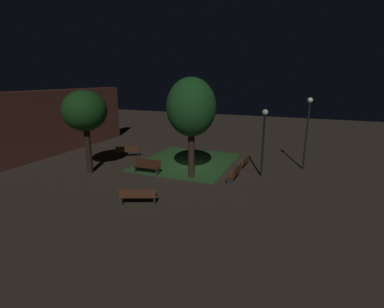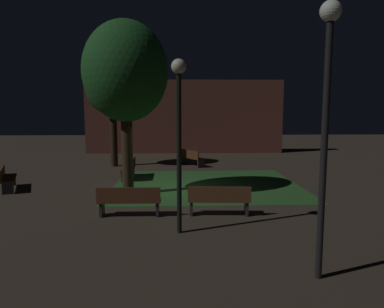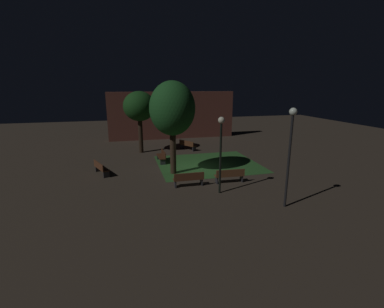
{
  "view_description": "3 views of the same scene",
  "coord_description": "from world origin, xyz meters",
  "px_view_note": "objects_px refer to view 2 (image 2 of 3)",
  "views": [
    {
      "loc": [
        -17.35,
        -7.01,
        6.04
      ],
      "look_at": [
        0.81,
        0.33,
        0.77
      ],
      "focal_mm": 26.41,
      "sensor_mm": 36.0,
      "label": 1
    },
    {
      "loc": [
        0.16,
        -13.09,
        3.03
      ],
      "look_at": [
        0.66,
        0.93,
        1.27
      ],
      "focal_mm": 32.56,
      "sensor_mm": 36.0,
      "label": 2
    },
    {
      "loc": [
        -4.83,
        -18.02,
        5.83
      ],
      "look_at": [
        -0.04,
        0.8,
        0.89
      ],
      "focal_mm": 25.37,
      "sensor_mm": 36.0,
      "label": 3
    }
  ],
  "objects_px": {
    "bench_path_side": "(130,168)",
    "bench_front_right": "(7,177)",
    "lamp_post_path_center": "(327,97)",
    "bench_by_lamp": "(219,199)",
    "bench_front_left": "(191,157)",
    "tree_tall_center": "(125,73)",
    "bench_near_trees": "(129,200)",
    "lamp_post_near_wall": "(179,116)",
    "tree_near_wall": "(112,92)"
  },
  "relations": [
    {
      "from": "bench_path_side",
      "to": "bench_front_right",
      "type": "distance_m",
      "value": 4.87
    },
    {
      "from": "lamp_post_path_center",
      "to": "bench_path_side",
      "type": "bearing_deg",
      "value": 116.55
    },
    {
      "from": "bench_path_side",
      "to": "bench_front_right",
      "type": "height_order",
      "value": "same"
    },
    {
      "from": "bench_by_lamp",
      "to": "bench_front_left",
      "type": "distance_m",
      "value": 9.16
    },
    {
      "from": "lamp_post_path_center",
      "to": "bench_by_lamp",
      "type": "bearing_deg",
      "value": 109.85
    },
    {
      "from": "bench_front_left",
      "to": "tree_tall_center",
      "type": "relative_size",
      "value": 0.29
    },
    {
      "from": "bench_near_trees",
      "to": "lamp_post_near_wall",
      "type": "xyz_separation_m",
      "value": [
        1.43,
        -1.37,
        2.43
      ]
    },
    {
      "from": "bench_path_side",
      "to": "bench_front_left",
      "type": "height_order",
      "value": "same"
    },
    {
      "from": "tree_near_wall",
      "to": "lamp_post_path_center",
      "type": "distance_m",
      "value": 14.41
    },
    {
      "from": "bench_front_left",
      "to": "lamp_post_near_wall",
      "type": "height_order",
      "value": "lamp_post_near_wall"
    },
    {
      "from": "bench_front_left",
      "to": "lamp_post_near_wall",
      "type": "bearing_deg",
      "value": -93.52
    },
    {
      "from": "bench_near_trees",
      "to": "tree_near_wall",
      "type": "height_order",
      "value": "tree_near_wall"
    },
    {
      "from": "bench_by_lamp",
      "to": "bench_front_right",
      "type": "bearing_deg",
      "value": 155.28
    },
    {
      "from": "bench_front_right",
      "to": "tree_tall_center",
      "type": "xyz_separation_m",
      "value": [
        4.75,
        -0.89,
        3.85
      ]
    },
    {
      "from": "bench_path_side",
      "to": "tree_tall_center",
      "type": "relative_size",
      "value": 0.3
    },
    {
      "from": "bench_by_lamp",
      "to": "tree_near_wall",
      "type": "bearing_deg",
      "value": 117.06
    },
    {
      "from": "tree_near_wall",
      "to": "bench_path_side",
      "type": "bearing_deg",
      "value": -69.25
    },
    {
      "from": "lamp_post_near_wall",
      "to": "bench_near_trees",
      "type": "bearing_deg",
      "value": 136.24
    },
    {
      "from": "bench_near_trees",
      "to": "tree_tall_center",
      "type": "distance_m",
      "value": 4.72
    },
    {
      "from": "bench_path_side",
      "to": "tree_near_wall",
      "type": "xyz_separation_m",
      "value": [
        -1.35,
        3.55,
        3.54
      ]
    },
    {
      "from": "lamp_post_near_wall",
      "to": "bench_front_right",
      "type": "bearing_deg",
      "value": 143.2
    },
    {
      "from": "tree_tall_center",
      "to": "lamp_post_near_wall",
      "type": "xyz_separation_m",
      "value": [
        1.86,
        -4.06,
        -1.42
      ]
    },
    {
      "from": "bench_path_side",
      "to": "tree_tall_center",
      "type": "bearing_deg",
      "value": -83.23
    },
    {
      "from": "bench_path_side",
      "to": "lamp_post_path_center",
      "type": "relative_size",
      "value": 0.37
    },
    {
      "from": "bench_front_right",
      "to": "lamp_post_near_wall",
      "type": "distance_m",
      "value": 8.61
    },
    {
      "from": "bench_path_side",
      "to": "bench_front_right",
      "type": "relative_size",
      "value": 0.98
    },
    {
      "from": "bench_path_side",
      "to": "tree_near_wall",
      "type": "relative_size",
      "value": 0.34
    },
    {
      "from": "bench_by_lamp",
      "to": "bench_front_left",
      "type": "relative_size",
      "value": 1.02
    },
    {
      "from": "bench_path_side",
      "to": "tree_near_wall",
      "type": "distance_m",
      "value": 5.19
    },
    {
      "from": "bench_path_side",
      "to": "tree_tall_center",
      "type": "xyz_separation_m",
      "value": [
        0.35,
        -2.97,
        3.85
      ]
    },
    {
      "from": "lamp_post_path_center",
      "to": "lamp_post_near_wall",
      "type": "xyz_separation_m",
      "value": [
        -2.53,
        2.46,
        -0.36
      ]
    },
    {
      "from": "bench_by_lamp",
      "to": "tree_tall_center",
      "type": "bearing_deg",
      "value": 138.23
    },
    {
      "from": "bench_near_trees",
      "to": "bench_by_lamp",
      "type": "distance_m",
      "value": 2.58
    },
    {
      "from": "tree_near_wall",
      "to": "bench_by_lamp",
      "type": "bearing_deg",
      "value": -62.94
    },
    {
      "from": "bench_by_lamp",
      "to": "tree_tall_center",
      "type": "height_order",
      "value": "tree_tall_center"
    },
    {
      "from": "bench_front_left",
      "to": "lamp_post_path_center",
      "type": "height_order",
      "value": "lamp_post_path_center"
    },
    {
      "from": "bench_front_left",
      "to": "bench_path_side",
      "type": "bearing_deg",
      "value": -129.37
    },
    {
      "from": "bench_near_trees",
      "to": "bench_front_left",
      "type": "relative_size",
      "value": 1.01
    },
    {
      "from": "bench_front_right",
      "to": "lamp_post_near_wall",
      "type": "height_order",
      "value": "lamp_post_near_wall"
    },
    {
      "from": "bench_path_side",
      "to": "bench_front_left",
      "type": "xyz_separation_m",
      "value": [
        2.86,
        3.49,
        0.0
      ]
    },
    {
      "from": "bench_near_trees",
      "to": "tree_tall_center",
      "type": "xyz_separation_m",
      "value": [
        -0.43,
        2.69,
        3.85
      ]
    },
    {
      "from": "tree_near_wall",
      "to": "lamp_post_near_wall",
      "type": "distance_m",
      "value": 11.22
    },
    {
      "from": "bench_path_side",
      "to": "bench_front_right",
      "type": "xyz_separation_m",
      "value": [
        -4.4,
        -2.09,
        0.0
      ]
    },
    {
      "from": "tree_tall_center",
      "to": "lamp_post_near_wall",
      "type": "height_order",
      "value": "tree_tall_center"
    },
    {
      "from": "bench_near_trees",
      "to": "bench_front_left",
      "type": "height_order",
      "value": "same"
    },
    {
      "from": "tree_tall_center",
      "to": "tree_near_wall",
      "type": "bearing_deg",
      "value": 104.59
    },
    {
      "from": "lamp_post_path_center",
      "to": "tree_tall_center",
      "type": "bearing_deg",
      "value": 123.97
    },
    {
      "from": "bench_near_trees",
      "to": "bench_path_side",
      "type": "bearing_deg",
      "value": 97.83
    },
    {
      "from": "bench_near_trees",
      "to": "lamp_post_near_wall",
      "type": "relative_size",
      "value": 0.43
    },
    {
      "from": "bench_front_left",
      "to": "bench_by_lamp",
      "type": "bearing_deg",
      "value": -86.88
    }
  ]
}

